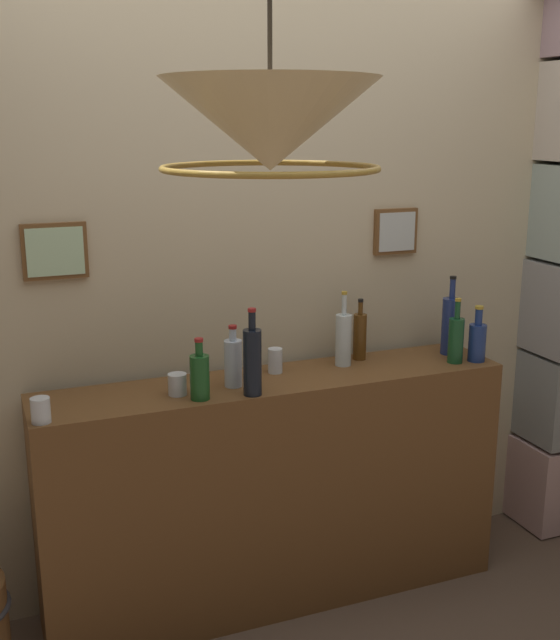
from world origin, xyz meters
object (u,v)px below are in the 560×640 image
object	(u,v)px
glass_tumbler_shot	(275,361)
pendant_lamp	(270,127)
liquor_bottle_bourbon	(456,339)
liquor_bottle_scotch	(360,336)
liquor_bottle_mezcal	(477,340)
liquor_bottle_brandy	(233,362)
glass_tumbler_highball	(177,384)
liquor_bottle_whiskey	(451,325)
liquor_bottle_tequila	(200,376)
liquor_bottle_port	(252,360)
liquor_bottle_gin	(343,339)
glass_tumbler_rocks	(41,410)

from	to	relation	value
glass_tumbler_shot	pendant_lamp	world-z (taller)	pendant_lamp
liquor_bottle_bourbon	glass_tumbler_shot	distance (m)	0.77
liquor_bottle_scotch	liquor_bottle_mezcal	world-z (taller)	liquor_bottle_scotch
liquor_bottle_scotch	liquor_bottle_brandy	xyz separation A→B (m)	(-0.61, -0.13, -0.01)
glass_tumbler_highball	pendant_lamp	distance (m)	1.25
liquor_bottle_mezcal	pendant_lamp	bearing A→B (deg)	-147.53
liquor_bottle_whiskey	liquor_bottle_scotch	xyz separation A→B (m)	(-0.40, 0.07, -0.03)
liquor_bottle_tequila	pendant_lamp	distance (m)	1.16
liquor_bottle_port	liquor_bottle_scotch	size ratio (longest dim) A/B	1.26
liquor_bottle_port	pendant_lamp	bearing A→B (deg)	-105.89
liquor_bottle_brandy	glass_tumbler_highball	xyz separation A→B (m)	(-0.22, -0.02, -0.06)
liquor_bottle_whiskey	liquor_bottle_mezcal	world-z (taller)	liquor_bottle_whiskey
liquor_bottle_port	glass_tumbler_highball	world-z (taller)	liquor_bottle_port
liquor_bottle_port	glass_tumbler_shot	xyz separation A→B (m)	(0.17, 0.21, -0.08)
liquor_bottle_gin	liquor_bottle_brandy	xyz separation A→B (m)	(-0.51, -0.08, -0.02)
liquor_bottle_bourbon	pendant_lamp	distance (m)	1.63
glass_tumbler_shot	liquor_bottle_bourbon	bearing A→B (deg)	-11.52
liquor_bottle_brandy	glass_tumbler_highball	bearing A→B (deg)	-176.04
liquor_bottle_whiskey	liquor_bottle_port	size ratio (longest dim) A/B	1.04
glass_tumbler_highball	liquor_bottle_gin	bearing A→B (deg)	7.74
liquor_bottle_mezcal	liquor_bottle_port	bearing A→B (deg)	-177.47
liquor_bottle_gin	glass_tumbler_highball	bearing A→B (deg)	-172.26
liquor_bottle_scotch	liquor_bottle_bourbon	size ratio (longest dim) A/B	0.95
liquor_bottle_brandy	pendant_lamp	world-z (taller)	pendant_lamp
liquor_bottle_scotch	pendant_lamp	world-z (taller)	pendant_lamp
glass_tumbler_highball	liquor_bottle_scotch	bearing A→B (deg)	10.16
pendant_lamp	glass_tumbler_highball	bearing A→B (deg)	93.32
liquor_bottle_brandy	glass_tumbler_shot	distance (m)	0.23
liquor_bottle_tequila	liquor_bottle_scotch	world-z (taller)	liquor_bottle_scotch
glass_tumbler_rocks	glass_tumbler_shot	bearing A→B (deg)	12.77
liquor_bottle_port	glass_tumbler_shot	distance (m)	0.29
liquor_bottle_mezcal	glass_tumbler_shot	world-z (taller)	liquor_bottle_mezcal
liquor_bottle_whiskey	liquor_bottle_port	xyz separation A→B (m)	(-0.97, -0.18, 0.00)
liquor_bottle_whiskey	pendant_lamp	distance (m)	1.71
liquor_bottle_port	liquor_bottle_bourbon	bearing A→B (deg)	3.74
liquor_bottle_brandy	glass_tumbler_rocks	xyz separation A→B (m)	(-0.72, -0.11, -0.05)
liquor_bottle_port	glass_tumbler_highball	bearing A→B (deg)	158.41
liquor_bottle_gin	liquor_bottle_port	bearing A→B (deg)	-156.83
pendant_lamp	glass_tumbler_rocks	bearing A→B (deg)	126.31
glass_tumbler_rocks	glass_tumbler_shot	distance (m)	0.95
liquor_bottle_tequila	liquor_bottle_mezcal	bearing A→B (deg)	0.86
liquor_bottle_bourbon	glass_tumbler_highball	bearing A→B (deg)	177.96
glass_tumbler_rocks	liquor_bottle_bourbon	bearing A→B (deg)	1.95
liquor_bottle_scotch	liquor_bottle_brandy	size ratio (longest dim) A/B	1.09
glass_tumbler_highball	pendant_lamp	bearing A→B (deg)	-86.68
liquor_bottle_bourbon	glass_tumbler_rocks	size ratio (longest dim) A/B	3.17
liquor_bottle_port	liquor_bottle_scotch	distance (m)	0.62
liquor_bottle_whiskey	glass_tumbler_shot	world-z (taller)	liquor_bottle_whiskey
liquor_bottle_tequila	liquor_bottle_gin	bearing A→B (deg)	14.72
liquor_bottle_tequila	glass_tumbler_rocks	distance (m)	0.56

